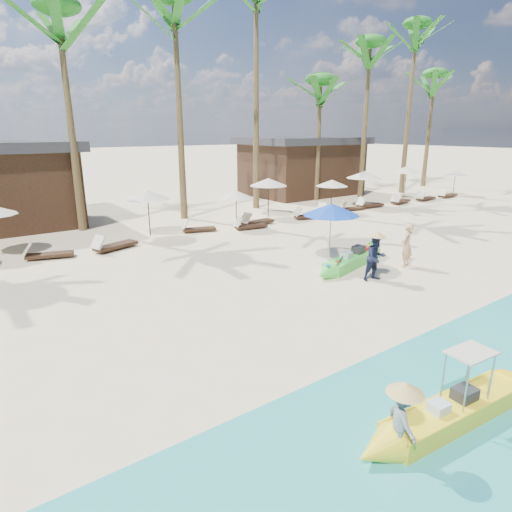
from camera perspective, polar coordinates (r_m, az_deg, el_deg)
ground at (r=12.55m, az=10.73°, el=-6.51°), size 240.00×240.00×0.00m
green_canoe at (r=16.21m, az=12.76°, el=-0.48°), size 5.15×1.66×0.67m
yellow_canoe at (r=8.52m, az=25.04°, el=-18.17°), size 4.95×0.92×1.29m
tourist at (r=16.48m, az=19.45°, el=1.35°), size 0.68×0.55×1.61m
vendor_green at (r=14.66m, az=15.68°, el=-0.23°), size 0.87×0.75×1.56m
vendor_yellow at (r=7.17m, az=18.89°, el=-19.90°), size 0.61×0.75×1.02m
blue_umbrella at (r=15.92m, az=10.01°, el=6.13°), size 2.11×2.11×2.27m
lounger_4_right at (r=18.54m, az=-26.22°, el=0.27°), size 1.90×1.06×0.62m
resort_parasol_5 at (r=20.56m, az=-14.28°, el=7.95°), size 2.12×2.12×2.18m
lounger_5_left at (r=18.81m, az=-18.56°, el=1.39°), size 2.05×1.18×0.67m
resort_parasol_6 at (r=21.70m, az=-2.68°, el=8.20°), size 1.86×1.86×1.91m
lounger_6_left at (r=21.27m, az=-7.91°, el=3.69°), size 1.76×0.98×0.57m
lounger_6_right at (r=21.69m, az=-0.97°, el=4.11°), size 1.79×0.80×0.59m
resort_parasol_7 at (r=24.54m, az=1.67°, el=9.82°), size 2.15×2.15×2.22m
lounger_7_left at (r=22.57m, az=-0.04°, el=4.66°), size 1.98×0.75×0.66m
lounger_7_right at (r=24.37m, az=6.90°, el=5.40°), size 1.91×1.08×0.62m
resort_parasol_8 at (r=26.25m, az=10.11°, el=9.55°), size 1.93×1.93×1.99m
lounger_8_left at (r=26.33m, az=9.55°, el=6.11°), size 1.91×0.93×0.62m
resort_parasol_9 at (r=28.49m, az=14.25°, el=10.46°), size 2.26×2.26×2.33m
lounger_9_left at (r=27.37m, az=12.45°, el=6.30°), size 1.73×0.83×0.57m
lounger_9_right at (r=28.65m, az=14.82°, el=6.65°), size 2.00×0.80×0.66m
resort_parasol_10 at (r=33.54m, az=19.43°, el=10.82°), size 2.23×2.23×2.29m
lounger_10_left at (r=30.86m, az=18.64°, el=7.01°), size 2.01×0.96×0.66m
lounger_10_right at (r=32.91m, az=21.62°, el=7.24°), size 1.89×0.70×0.63m
resort_parasol_11 at (r=36.30m, az=25.07°, el=10.03°), size 1.86×1.86×1.91m
lounger_11_left at (r=34.99m, az=24.10°, el=7.45°), size 1.88×0.62×0.63m
palm_3 at (r=23.04m, az=-24.56°, el=24.46°), size 2.08×2.08×10.52m
palm_4 at (r=24.77m, az=-10.67°, el=26.95°), size 2.08×2.08×11.70m
palm_5 at (r=28.02m, az=0.02°, el=28.79°), size 2.08×2.08×13.60m
palm_6 at (r=31.01m, az=8.53°, el=20.40°), size 2.08×2.08×8.51m
palm_7 at (r=33.31m, az=14.81°, el=23.13°), size 2.08×2.08×11.08m
palm_8 at (r=36.77m, az=20.36°, el=23.89°), size 2.08×2.08×12.70m
palm_9 at (r=41.58m, az=22.56°, el=19.74°), size 2.08×2.08×9.82m
pavilion_east at (r=34.01m, az=6.07°, el=11.92°), size 8.80×6.60×4.30m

